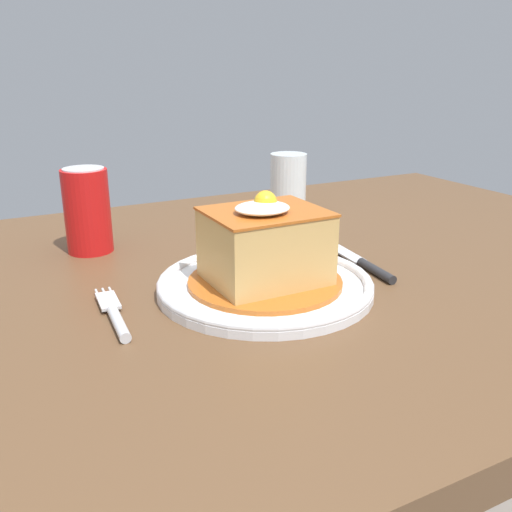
# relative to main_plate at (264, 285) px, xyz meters

# --- Properties ---
(dining_table) EXTENTS (1.42, 0.86, 0.75)m
(dining_table) POSITION_rel_main_plate_xyz_m (0.00, 0.08, -0.11)
(dining_table) COLOR brown
(dining_table) RESTS_ON ground_plane
(main_plate) EXTENTS (0.26, 0.26, 0.02)m
(main_plate) POSITION_rel_main_plate_xyz_m (0.00, 0.00, 0.00)
(main_plate) COLOR white
(main_plate) RESTS_ON dining_table
(sandwich_meal) EXTENTS (0.19, 0.19, 0.12)m
(sandwich_meal) POSITION_rel_main_plate_xyz_m (-0.00, -0.00, 0.05)
(sandwich_meal) COLOR #B75B1E
(sandwich_meal) RESTS_ON main_plate
(fork) EXTENTS (0.03, 0.14, 0.01)m
(fork) POSITION_rel_main_plate_xyz_m (-0.18, 0.00, -0.00)
(fork) COLOR silver
(fork) RESTS_ON dining_table
(knife) EXTENTS (0.03, 0.17, 0.01)m
(knife) POSITION_rel_main_plate_xyz_m (0.16, 0.00, -0.00)
(knife) COLOR #262628
(knife) RESTS_ON dining_table
(soda_can) EXTENTS (0.07, 0.07, 0.12)m
(soda_can) POSITION_rel_main_plate_xyz_m (-0.15, 0.26, 0.05)
(soda_can) COLOR red
(soda_can) RESTS_ON dining_table
(drinking_glass) EXTENTS (0.07, 0.07, 0.10)m
(drinking_glass) POSITION_rel_main_plate_xyz_m (0.24, 0.34, 0.04)
(drinking_glass) COLOR gold
(drinking_glass) RESTS_ON dining_table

